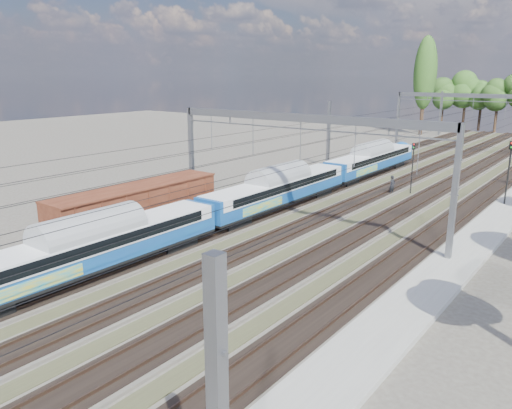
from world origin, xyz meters
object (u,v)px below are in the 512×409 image
Objects in this scene: worker at (392,185)px; signal_near at (413,162)px; freight_boxcar at (137,206)px; signal_far at (509,166)px; emu_train at (276,185)px.

signal_near reaches higher than worker.
signal_near is (1.37, 1.51, 2.31)m from worker.
freight_boxcar is at bearing 174.14° from worker.
signal_far is (8.75, 0.20, 0.54)m from signal_near.
emu_train is 13.58m from worker.
freight_boxcar is 32.83m from signal_far.
signal_far is at bearing -63.19° from worker.
signal_near is at bearing 65.56° from freight_boxcar.
freight_boxcar reaches higher than worker.
freight_boxcar is 2.72× the size of signal_near.
emu_train is at bearing -124.38° from signal_far.
emu_train reaches higher than worker.
worker is at bearing -156.14° from signal_far.
worker is at bearing 64.93° from emu_train.
signal_near reaches higher than emu_train.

